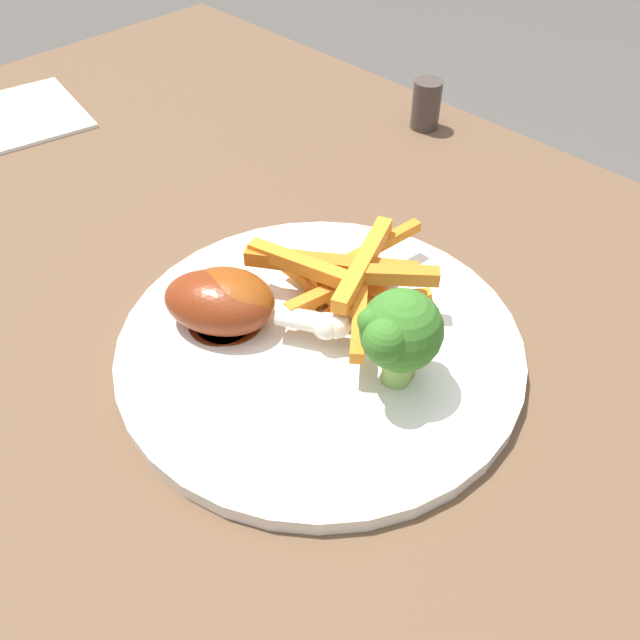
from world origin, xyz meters
The scene contains 8 objects.
dining_table centered at (0.00, 0.00, 0.61)m, with size 1.19×0.79×0.71m.
dinner_plate centered at (0.03, 0.02, 0.71)m, with size 0.29×0.29×0.01m, color white.
broccoli_floret_front centered at (0.09, 0.04, 0.75)m, with size 0.05×0.04×0.06m.
broccoli_floret_middle centered at (0.09, 0.03, 0.76)m, with size 0.05×0.06×0.07m.
carrot_fries_pile centered at (0.02, 0.07, 0.74)m, with size 0.13×0.14×0.04m.
chicken_drumstick_near centered at (-0.02, -0.01, 0.74)m, with size 0.12×0.09×0.04m.
chicken_drumstick_far centered at (-0.03, -0.01, 0.74)m, with size 0.13×0.09×0.04m.
pepper_shaker centered at (-0.13, 0.33, 0.73)m, with size 0.03×0.03×0.05m, color #423833.
Camera 1 is at (0.27, -0.21, 1.06)m, focal length 38.21 mm.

